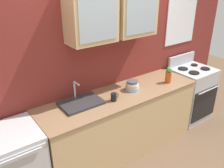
{
  "coord_description": "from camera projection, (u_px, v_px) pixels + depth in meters",
  "views": [
    {
      "loc": [
        -1.78,
        -2.23,
        2.38
      ],
      "look_at": [
        -0.15,
        0.0,
        1.1
      ],
      "focal_mm": 39.0,
      "sensor_mm": 36.0,
      "label": 1
    }
  ],
  "objects": [
    {
      "name": "bowl_stack",
      "position": [
        132.0,
        86.0,
        3.3
      ],
      "size": [
        0.19,
        0.19,
        0.13
      ],
      "color": "#8CB7E0",
      "rests_on": "counter"
    },
    {
      "name": "counter",
      "position": [
        121.0,
        123.0,
        3.39
      ],
      "size": [
        2.29,
        0.66,
        0.91
      ],
      "color": "tan",
      "rests_on": "ground_plane"
    },
    {
      "name": "cup_near_sink",
      "position": [
        114.0,
        97.0,
        3.02
      ],
      "size": [
        0.11,
        0.07,
        0.1
      ],
      "color": "black",
      "rests_on": "counter"
    },
    {
      "name": "vase",
      "position": [
        168.0,
        75.0,
        3.5
      ],
      "size": [
        0.09,
        0.09,
        0.24
      ],
      "color": "#BF4C19",
      "rests_on": "counter"
    },
    {
      "name": "stove_range",
      "position": [
        190.0,
        93.0,
        4.21
      ],
      "size": [
        0.66,
        0.63,
        1.09
      ],
      "color": "silver",
      "rests_on": "ground_plane"
    },
    {
      "name": "ground_plane",
      "position": [
        120.0,
        149.0,
        3.58
      ],
      "size": [
        10.0,
        10.0,
        0.0
      ],
      "primitive_type": "plane",
      "color": "brown"
    },
    {
      "name": "sink_faucet",
      "position": [
        81.0,
        102.0,
        2.96
      ],
      "size": [
        0.51,
        0.36,
        0.25
      ],
      "color": "#2D2D30",
      "rests_on": "counter"
    },
    {
      "name": "back_wall_unit",
      "position": [
        107.0,
        53.0,
        3.26
      ],
      "size": [
        4.85,
        0.41,
        2.54
      ],
      "color": "maroon",
      "rests_on": "ground_plane"
    }
  ]
}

